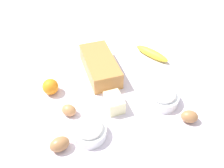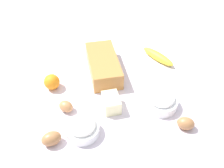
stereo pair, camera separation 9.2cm
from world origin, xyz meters
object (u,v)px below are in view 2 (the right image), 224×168
(orange_fruit, at_px, (52,82))
(egg_loose, at_px, (186,123))
(banana, at_px, (158,56))
(flour_bowl, at_px, (82,128))
(butter_block, at_px, (111,103))
(loaf_pan, at_px, (103,65))
(sugar_bowl, at_px, (161,101))
(egg_beside_bowl, at_px, (66,106))
(egg_near_butter, at_px, (51,139))

(orange_fruit, height_order, egg_loose, orange_fruit)
(banana, xyz_separation_m, egg_loose, (0.42, -0.05, 0.00))
(flour_bowl, xyz_separation_m, butter_block, (-0.10, 0.13, 0.00))
(banana, distance_m, butter_block, 0.40)
(flour_bowl, height_order, orange_fruit, orange_fruit)
(banana, distance_m, orange_fruit, 0.53)
(loaf_pan, bearing_deg, orange_fruit, -74.65)
(flour_bowl, xyz_separation_m, sugar_bowl, (-0.06, 0.33, 0.00))
(orange_fruit, relative_size, egg_beside_bowl, 1.14)
(egg_near_butter, relative_size, egg_beside_bowl, 1.19)
(butter_block, bearing_deg, orange_fruit, -127.52)
(flour_bowl, distance_m, egg_near_butter, 0.11)
(egg_near_butter, bearing_deg, egg_beside_bowl, 156.29)
(egg_loose, bearing_deg, butter_block, -122.40)
(flour_bowl, height_order, egg_loose, flour_bowl)
(loaf_pan, bearing_deg, flour_bowl, -22.31)
(orange_fruit, distance_m, egg_near_butter, 0.29)
(orange_fruit, relative_size, butter_block, 0.76)
(egg_near_butter, xyz_separation_m, egg_loose, (0.04, 0.49, -0.00))
(flour_bowl, distance_m, egg_beside_bowl, 0.13)
(egg_beside_bowl, bearing_deg, loaf_pan, 137.05)
(egg_near_butter, distance_m, egg_loose, 0.49)
(loaf_pan, bearing_deg, egg_near_butter, -34.87)
(banana, relative_size, orange_fruit, 2.78)
(flour_bowl, bearing_deg, sugar_bowl, 101.11)
(butter_block, bearing_deg, egg_beside_bowl, -98.35)
(loaf_pan, distance_m, egg_loose, 0.46)
(loaf_pan, height_order, egg_loose, loaf_pan)
(flour_bowl, distance_m, egg_loose, 0.38)
(sugar_bowl, relative_size, egg_near_butter, 1.89)
(butter_block, height_order, egg_loose, butter_block)
(sugar_bowl, bearing_deg, loaf_pan, -145.57)
(egg_near_butter, bearing_deg, banana, 125.45)
(butter_block, relative_size, egg_loose, 1.37)
(egg_loose, bearing_deg, loaf_pan, -148.96)
(banana, bearing_deg, egg_loose, -6.26)
(butter_block, bearing_deg, loaf_pan, 176.60)
(banana, bearing_deg, egg_beside_bowl, -63.34)
(loaf_pan, relative_size, egg_near_butter, 3.95)
(egg_beside_bowl, bearing_deg, egg_near_butter, -23.71)
(flour_bowl, height_order, egg_beside_bowl, flour_bowl)
(flour_bowl, relative_size, egg_near_butter, 1.75)
(banana, xyz_separation_m, butter_block, (0.26, -0.30, 0.01))
(orange_fruit, xyz_separation_m, egg_near_butter, (0.29, -0.02, -0.01))
(flour_bowl, height_order, egg_near_butter, flour_bowl)
(sugar_bowl, distance_m, banana, 0.32)
(flour_bowl, bearing_deg, egg_loose, 81.13)
(loaf_pan, xyz_separation_m, egg_near_butter, (0.35, -0.26, -0.02))
(flour_bowl, bearing_deg, banana, 130.45)
(orange_fruit, distance_m, egg_loose, 0.58)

